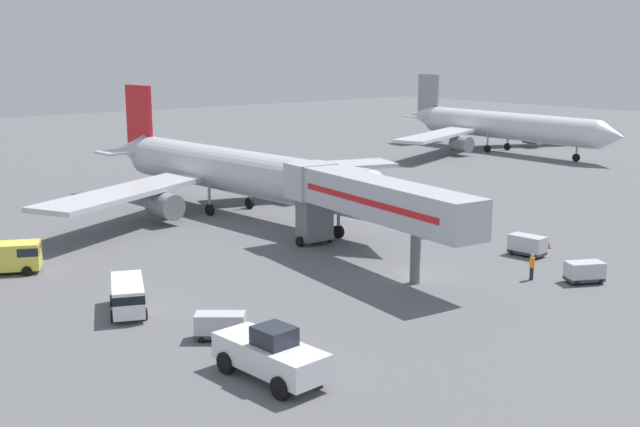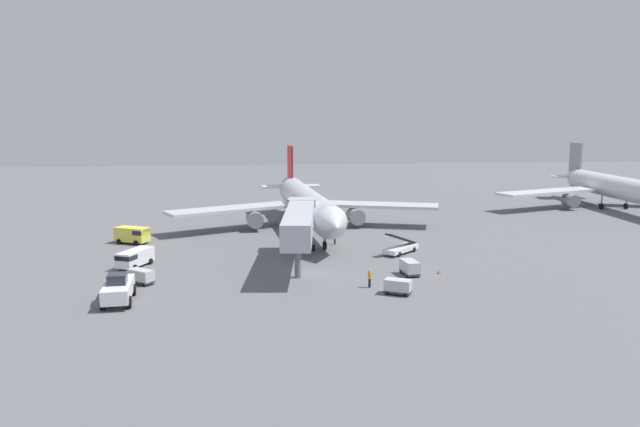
{
  "view_description": "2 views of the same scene",
  "coord_description": "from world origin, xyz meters",
  "px_view_note": "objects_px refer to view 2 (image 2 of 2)",
  "views": [
    {
      "loc": [
        -38.98,
        -37.71,
        15.72
      ],
      "look_at": [
        3.18,
        14.44,
        1.69
      ],
      "focal_mm": 44.5,
      "sensor_mm": 36.0,
      "label": 1
    },
    {
      "loc": [
        -5.8,
        -64.34,
        16.91
      ],
      "look_at": [
        3.27,
        18.82,
        3.56
      ],
      "focal_mm": 34.57,
      "sensor_mm": 36.0,
      "label": 2
    }
  ],
  "objects_px": {
    "jet_bridge": "(300,222)",
    "service_van_far_left": "(133,234)",
    "airplane_at_gate": "(306,202)",
    "airplane_background": "(616,188)",
    "baggage_cart_mid_left": "(398,286)",
    "ground_crew_worker_foreground": "(370,278)",
    "baggage_cart_far_right": "(410,267)",
    "ground_crew_worker_midground": "(335,238)",
    "pushback_tug": "(118,289)",
    "safety_cone_alpha": "(439,271)",
    "belt_loader_truck": "(401,247)",
    "service_van_mid_center": "(134,257)",
    "baggage_cart_mid_right": "(141,276)"
  },
  "relations": [
    {
      "from": "service_van_far_left",
      "to": "pushback_tug",
      "type": "bearing_deg",
      "value": -82.24
    },
    {
      "from": "baggage_cart_far_right",
      "to": "service_van_far_left",
      "type": "bearing_deg",
      "value": 148.17
    },
    {
      "from": "pushback_tug",
      "to": "safety_cone_alpha",
      "type": "relative_size",
      "value": 12.09
    },
    {
      "from": "ground_crew_worker_midground",
      "to": "safety_cone_alpha",
      "type": "xyz_separation_m",
      "value": [
        9.18,
        -16.36,
        -0.59
      ]
    },
    {
      "from": "ground_crew_worker_foreground",
      "to": "baggage_cart_mid_left",
      "type": "bearing_deg",
      "value": -50.19
    },
    {
      "from": "airplane_at_gate",
      "to": "ground_crew_worker_midground",
      "type": "height_order",
      "value": "airplane_at_gate"
    },
    {
      "from": "jet_bridge",
      "to": "baggage_cart_far_right",
      "type": "distance_m",
      "value": 13.48
    },
    {
      "from": "jet_bridge",
      "to": "baggage_cart_mid_right",
      "type": "bearing_deg",
      "value": -158.47
    },
    {
      "from": "baggage_cart_mid_left",
      "to": "ground_crew_worker_midground",
      "type": "height_order",
      "value": "ground_crew_worker_midground"
    },
    {
      "from": "belt_loader_truck",
      "to": "service_van_far_left",
      "type": "bearing_deg",
      "value": 163.98
    },
    {
      "from": "airplane_at_gate",
      "to": "safety_cone_alpha",
      "type": "distance_m",
      "value": 30.51
    },
    {
      "from": "pushback_tug",
      "to": "airplane_background",
      "type": "xyz_separation_m",
      "value": [
        77.75,
        48.1,
        2.7
      ]
    },
    {
      "from": "airplane_at_gate",
      "to": "airplane_background",
      "type": "bearing_deg",
      "value": 13.14
    },
    {
      "from": "belt_loader_truck",
      "to": "airplane_background",
      "type": "relative_size",
      "value": 0.12
    },
    {
      "from": "ground_crew_worker_midground",
      "to": "airplane_background",
      "type": "bearing_deg",
      "value": 24.44
    },
    {
      "from": "airplane_at_gate",
      "to": "airplane_background",
      "type": "xyz_separation_m",
      "value": [
        57.53,
        13.43,
        -0.09
      ]
    },
    {
      "from": "service_van_far_left",
      "to": "ground_crew_worker_midground",
      "type": "relative_size",
      "value": 3.02
    },
    {
      "from": "airplane_at_gate",
      "to": "jet_bridge",
      "type": "relative_size",
      "value": 2.12
    },
    {
      "from": "pushback_tug",
      "to": "ground_crew_worker_foreground",
      "type": "bearing_deg",
      "value": 5.67
    },
    {
      "from": "jet_bridge",
      "to": "service_van_far_left",
      "type": "xyz_separation_m",
      "value": [
        -21.29,
        14.1,
        -3.67
      ]
    },
    {
      "from": "jet_bridge",
      "to": "service_van_far_left",
      "type": "distance_m",
      "value": 25.8
    },
    {
      "from": "pushback_tug",
      "to": "ground_crew_worker_midground",
      "type": "distance_m",
      "value": 32.76
    },
    {
      "from": "service_van_far_left",
      "to": "service_van_mid_center",
      "type": "xyz_separation_m",
      "value": [
        2.64,
        -13.4,
        -0.12
      ]
    },
    {
      "from": "service_van_far_left",
      "to": "baggage_cart_far_right",
      "type": "relative_size",
      "value": 1.71
    },
    {
      "from": "baggage_cart_mid_right",
      "to": "ground_crew_worker_foreground",
      "type": "xyz_separation_m",
      "value": [
        22.82,
        -3.77,
        0.16
      ]
    },
    {
      "from": "airplane_at_gate",
      "to": "baggage_cart_mid_left",
      "type": "bearing_deg",
      "value": -80.62
    },
    {
      "from": "baggage_cart_far_right",
      "to": "baggage_cart_mid_left",
      "type": "bearing_deg",
      "value": -113.07
    },
    {
      "from": "jet_bridge",
      "to": "ground_crew_worker_midground",
      "type": "distance_m",
      "value": 12.53
    },
    {
      "from": "airplane_background",
      "to": "jet_bridge",
      "type": "bearing_deg",
      "value": -149.51
    },
    {
      "from": "ground_crew_worker_midground",
      "to": "service_van_mid_center",
      "type": "bearing_deg",
      "value": -157.79
    },
    {
      "from": "jet_bridge",
      "to": "belt_loader_truck",
      "type": "distance_m",
      "value": 14.17
    },
    {
      "from": "airplane_at_gate",
      "to": "service_van_far_left",
      "type": "height_order",
      "value": "airplane_at_gate"
    },
    {
      "from": "service_van_mid_center",
      "to": "baggage_cart_far_right",
      "type": "bearing_deg",
      "value": -12.86
    },
    {
      "from": "airplane_at_gate",
      "to": "service_van_mid_center",
      "type": "relative_size",
      "value": 8.22
    },
    {
      "from": "ground_crew_worker_foreground",
      "to": "baggage_cart_far_right",
      "type": "bearing_deg",
      "value": 39.22
    },
    {
      "from": "service_van_mid_center",
      "to": "baggage_cart_mid_left",
      "type": "bearing_deg",
      "value": -26.96
    },
    {
      "from": "service_van_mid_center",
      "to": "ground_crew_worker_foreground",
      "type": "xyz_separation_m",
      "value": [
        24.78,
        -11.06,
        -0.13
      ]
    },
    {
      "from": "baggage_cart_mid_right",
      "to": "airplane_background",
      "type": "distance_m",
      "value": 87.58
    },
    {
      "from": "jet_bridge",
      "to": "service_van_far_left",
      "type": "height_order",
      "value": "jet_bridge"
    },
    {
      "from": "ground_crew_worker_foreground",
      "to": "safety_cone_alpha",
      "type": "relative_size",
      "value": 3.47
    },
    {
      "from": "airplane_at_gate",
      "to": "jet_bridge",
      "type": "distance_m",
      "value": 22.13
    },
    {
      "from": "jet_bridge",
      "to": "safety_cone_alpha",
      "type": "height_order",
      "value": "jet_bridge"
    },
    {
      "from": "belt_loader_truck",
      "to": "baggage_cart_mid_left",
      "type": "relative_size",
      "value": 1.9
    },
    {
      "from": "airplane_background",
      "to": "service_van_far_left",
      "type": "bearing_deg",
      "value": -165.35
    },
    {
      "from": "pushback_tug",
      "to": "service_van_mid_center",
      "type": "distance_m",
      "value": 13.46
    },
    {
      "from": "baggage_cart_mid_right",
      "to": "safety_cone_alpha",
      "type": "bearing_deg",
      "value": 1.41
    },
    {
      "from": "service_van_far_left",
      "to": "ground_crew_worker_midground",
      "type": "distance_m",
      "value": 26.96
    },
    {
      "from": "baggage_cart_mid_right",
      "to": "airplane_background",
      "type": "height_order",
      "value": "airplane_background"
    },
    {
      "from": "service_van_mid_center",
      "to": "ground_crew_worker_foreground",
      "type": "bearing_deg",
      "value": -24.05
    },
    {
      "from": "pushback_tug",
      "to": "baggage_cart_far_right",
      "type": "height_order",
      "value": "pushback_tug"
    }
  ]
}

